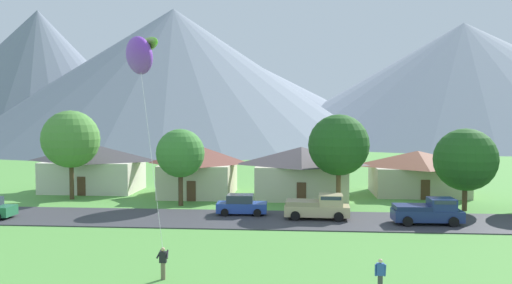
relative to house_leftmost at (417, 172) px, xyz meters
name	(u,v)px	position (x,y,z in m)	size (l,w,h in m)	color
road_strip	(285,220)	(-13.69, -14.61, -2.37)	(160.00, 7.45, 0.08)	#38383D
mountain_west_ridge	(218,92)	(-42.10, 132.77, 14.50)	(133.99, 133.99, 33.82)	gray
mountain_central_ridge	(463,82)	(41.05, 117.59, 16.75)	(133.92, 133.92, 38.31)	gray
mountain_far_west_ridge	(39,77)	(-88.87, 90.42, 17.10)	(73.70, 73.70, 39.02)	slate
mountain_east_ridge	(174,77)	(-48.53, 91.21, 17.04)	(117.01, 117.01, 38.90)	gray
house_leftmost	(417,172)	(0.00, 0.00, 0.00)	(10.12, 7.59, 4.65)	beige
house_left_center	(301,171)	(-12.34, -3.28, 0.29)	(9.81, 6.85, 5.21)	beige
house_right_center	(93,167)	(-35.30, -0.58, 0.29)	(10.77, 6.93, 5.21)	beige
house_rightmost	(199,169)	(-23.10, -2.35, 0.30)	(7.79, 8.46, 5.23)	beige
tree_near_left	(465,160)	(2.04, -9.11, 2.12)	(5.52, 5.52, 7.29)	#4C3823
tree_center	(180,153)	(-23.58, -8.74, 2.49)	(4.51, 4.51, 7.17)	#4C3823
tree_right_of_center	(71,139)	(-35.31, -6.06, 3.62)	(5.73, 5.73, 8.92)	#4C3823
tree_near_right	(339,145)	(-8.95, -8.01, 3.29)	(5.63, 5.63, 8.53)	brown
parked_car_blue_mid_west	(241,205)	(-17.44, -12.80, -1.54)	(4.25, 2.17, 1.68)	#2847A8
pickup_truck_sand_west_side	(319,207)	(-11.00, -14.08, -1.35)	(5.28, 2.48, 1.99)	#C6B284
pickup_truck_navy_east_side	(429,211)	(-2.62, -15.37, -1.35)	(5.26, 2.44, 1.99)	navy
kite_flyer_with_kite	(140,56)	(-22.11, -25.36, 9.56)	(4.57, 6.78, 13.25)	#70604C
watcher_person	(380,275)	(-8.78, -31.06, -1.53)	(0.56, 0.24, 1.68)	#3D3D42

